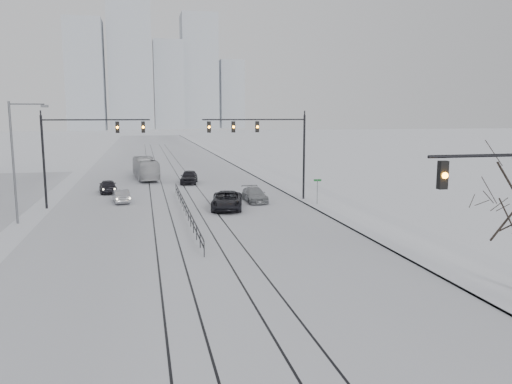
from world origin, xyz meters
name	(u,v)px	position (x,y,z in m)	size (l,w,h in m)	color
road	(167,173)	(0.00, 60.00, 0.01)	(22.00, 260.00, 0.02)	silver
sidewalk_east	(262,170)	(13.50, 60.00, 0.08)	(5.00, 260.00, 0.16)	white
curb	(246,171)	(11.05, 60.00, 0.06)	(0.10, 260.00, 0.12)	gray
tram_rails	(177,196)	(0.00, 40.00, 0.02)	(5.30, 180.00, 0.01)	black
skyline	(155,73)	(5.02, 273.63, 30.65)	(96.00, 48.00, 72.00)	#A5ACB5
traffic_mast_ne	(269,140)	(8.15, 34.99, 5.76)	(9.60, 0.37, 8.00)	black
traffic_mast_nw	(79,144)	(-8.52, 36.00, 5.57)	(9.10, 0.37, 8.00)	black
street_light_west	(17,154)	(-12.20, 30.00, 5.21)	(2.73, 0.25, 9.00)	#595B60
median_fence	(186,210)	(0.00, 30.00, 0.53)	(0.06, 24.00, 1.00)	black
street_sign	(317,188)	(11.80, 32.00, 1.61)	(0.70, 0.06, 2.40)	#595B60
sedan_sb_inner	(108,186)	(-6.85, 43.77, 0.71)	(1.67, 4.14, 1.41)	black
sedan_sb_outer	(121,196)	(-5.30, 37.51, 0.62)	(1.31, 3.76, 1.24)	#96979D
sedan_nb_front	(227,201)	(3.67, 32.07, 0.76)	(2.53, 5.48, 1.52)	black
sedan_nb_right	(255,195)	(6.80, 35.20, 0.65)	(1.83, 4.49, 1.30)	gray
sedan_nb_far	(189,177)	(2.00, 49.08, 0.78)	(1.84, 4.58, 1.56)	black
box_truck	(146,169)	(-2.94, 54.22, 1.36)	(2.28, 9.74, 2.71)	#B4B5B8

